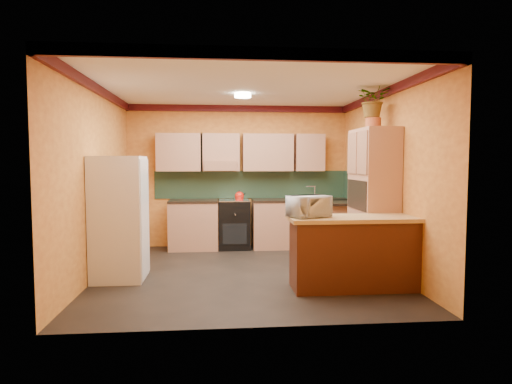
{
  "coord_description": "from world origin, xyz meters",
  "views": [
    {
      "loc": [
        -0.39,
        -6.17,
        1.62
      ],
      "look_at": [
        0.2,
        0.45,
        1.15
      ],
      "focal_mm": 30.0,
      "sensor_mm": 36.0,
      "label": 1
    }
  ],
  "objects_px": {
    "base_cabinets_back": "(267,225)",
    "breakfast_bar": "(362,254)",
    "stove": "(234,224)",
    "microwave": "(309,206)",
    "fridge": "(119,218)",
    "pantry": "(373,201)"
  },
  "relations": [
    {
      "from": "base_cabinets_back",
      "to": "fridge",
      "type": "distance_m",
      "value": 3.06
    },
    {
      "from": "base_cabinets_back",
      "to": "stove",
      "type": "bearing_deg",
      "value": -180.0
    },
    {
      "from": "fridge",
      "to": "microwave",
      "type": "distance_m",
      "value": 2.6
    },
    {
      "from": "breakfast_bar",
      "to": "fridge",
      "type": "bearing_deg",
      "value": 167.48
    },
    {
      "from": "base_cabinets_back",
      "to": "fridge",
      "type": "relative_size",
      "value": 2.15
    },
    {
      "from": "fridge",
      "to": "breakfast_bar",
      "type": "height_order",
      "value": "fridge"
    },
    {
      "from": "pantry",
      "to": "breakfast_bar",
      "type": "distance_m",
      "value": 1.05
    },
    {
      "from": "fridge",
      "to": "pantry",
      "type": "bearing_deg",
      "value": 0.75
    },
    {
      "from": "pantry",
      "to": "microwave",
      "type": "height_order",
      "value": "pantry"
    },
    {
      "from": "breakfast_bar",
      "to": "base_cabinets_back",
      "type": "bearing_deg",
      "value": 108.63
    },
    {
      "from": "fridge",
      "to": "microwave",
      "type": "bearing_deg",
      "value": -15.9
    },
    {
      "from": "pantry",
      "to": "microwave",
      "type": "relative_size",
      "value": 4.3
    },
    {
      "from": "microwave",
      "to": "fridge",
      "type": "bearing_deg",
      "value": 140.06
    },
    {
      "from": "stove",
      "to": "microwave",
      "type": "relative_size",
      "value": 1.86
    },
    {
      "from": "base_cabinets_back",
      "to": "breakfast_bar",
      "type": "bearing_deg",
      "value": -71.37
    },
    {
      "from": "breakfast_bar",
      "to": "microwave",
      "type": "distance_m",
      "value": 0.94
    },
    {
      "from": "base_cabinets_back",
      "to": "stove",
      "type": "relative_size",
      "value": 4.01
    },
    {
      "from": "base_cabinets_back",
      "to": "breakfast_bar",
      "type": "relative_size",
      "value": 2.03
    },
    {
      "from": "stove",
      "to": "microwave",
      "type": "bearing_deg",
      "value": -72.85
    },
    {
      "from": "fridge",
      "to": "breakfast_bar",
      "type": "relative_size",
      "value": 0.94
    },
    {
      "from": "fridge",
      "to": "pantry",
      "type": "relative_size",
      "value": 0.81
    },
    {
      "from": "fridge",
      "to": "pantry",
      "type": "height_order",
      "value": "pantry"
    }
  ]
}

